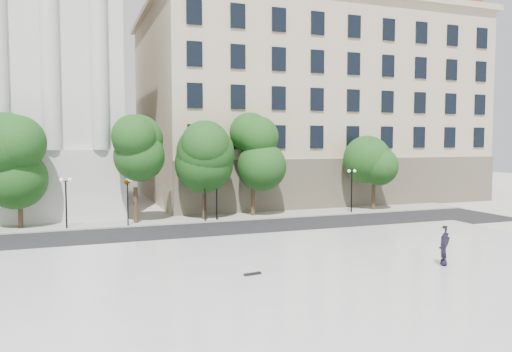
{
  "coord_description": "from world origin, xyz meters",
  "views": [
    {
      "loc": [
        -6.21,
        -17.34,
        6.69
      ],
      "look_at": [
        3.86,
        10.0,
        4.66
      ],
      "focal_mm": 35.0,
      "sensor_mm": 36.0,
      "label": 1
    }
  ],
  "objects_px": {
    "traffic_light_east": "(205,178)",
    "skateboard": "(253,274)",
    "traffic_light_west": "(127,179)",
    "person_lying": "(443,260)"
  },
  "relations": [
    {
      "from": "traffic_light_east",
      "to": "skateboard",
      "type": "relative_size",
      "value": 4.89
    },
    {
      "from": "traffic_light_west",
      "to": "person_lying",
      "type": "height_order",
      "value": "traffic_light_west"
    },
    {
      "from": "traffic_light_west",
      "to": "person_lying",
      "type": "bearing_deg",
      "value": -55.9
    },
    {
      "from": "person_lying",
      "to": "skateboard",
      "type": "relative_size",
      "value": 2.34
    },
    {
      "from": "skateboard",
      "to": "traffic_light_west",
      "type": "bearing_deg",
      "value": 92.8
    },
    {
      "from": "person_lying",
      "to": "skateboard",
      "type": "height_order",
      "value": "person_lying"
    },
    {
      "from": "traffic_light_east",
      "to": "skateboard",
      "type": "bearing_deg",
      "value": -97.41
    },
    {
      "from": "traffic_light_west",
      "to": "person_lying",
      "type": "xyz_separation_m",
      "value": [
        13.4,
        -19.79,
        -3.03
      ]
    },
    {
      "from": "skateboard",
      "to": "person_lying",
      "type": "bearing_deg",
      "value": -19.44
    },
    {
      "from": "person_lying",
      "to": "skateboard",
      "type": "bearing_deg",
      "value": 132.86
    }
  ]
}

